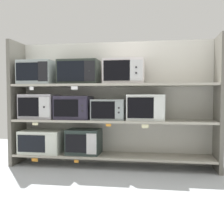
% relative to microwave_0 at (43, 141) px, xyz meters
% --- Properties ---
extents(ground, '(6.62, 6.00, 0.02)m').
position_rel_microwave_0_xyz_m(ground, '(0.97, -1.00, -0.32)').
color(ground, '#B2B7BC').
extents(back_panel, '(2.82, 0.04, 1.68)m').
position_rel_microwave_0_xyz_m(back_panel, '(0.97, 0.25, 0.53)').
color(back_panel, beige).
rests_on(back_panel, ground).
extents(upright_left, '(0.05, 0.45, 1.68)m').
position_rel_microwave_0_xyz_m(upright_left, '(-0.37, 0.00, 0.53)').
color(upright_left, '#68645B').
rests_on(upright_left, ground).
extents(upright_right, '(0.05, 0.45, 1.68)m').
position_rel_microwave_0_xyz_m(upright_right, '(2.31, 0.00, 0.53)').
color(upright_right, '#68645B').
rests_on(upright_right, ground).
extents(shelf_0, '(2.62, 0.45, 0.03)m').
position_rel_microwave_0_xyz_m(shelf_0, '(0.97, 0.00, -0.17)').
color(shelf_0, '#ADA899').
rests_on(shelf_0, ground).
extents(microwave_0, '(0.56, 0.43, 0.31)m').
position_rel_microwave_0_xyz_m(microwave_0, '(0.00, 0.00, 0.00)').
color(microwave_0, silver).
rests_on(microwave_0, shelf_0).
extents(microwave_1, '(0.44, 0.36, 0.33)m').
position_rel_microwave_0_xyz_m(microwave_1, '(0.59, 0.00, 0.01)').
color(microwave_1, '#283532').
rests_on(microwave_1, shelf_0).
extents(price_tag_0, '(0.09, 0.00, 0.04)m').
position_rel_microwave_0_xyz_m(price_tag_0, '(-0.02, -0.22, -0.21)').
color(price_tag_0, orange).
extents(price_tag_1, '(0.06, 0.00, 0.04)m').
position_rel_microwave_0_xyz_m(price_tag_1, '(0.55, -0.22, -0.21)').
color(price_tag_1, orange).
extents(shelf_1, '(2.62, 0.45, 0.03)m').
position_rel_microwave_0_xyz_m(shelf_1, '(0.97, 0.00, 0.30)').
color(shelf_1, '#ADA899').
extents(microwave_2, '(0.47, 0.37, 0.33)m').
position_rel_microwave_0_xyz_m(microwave_2, '(-0.05, -0.00, 0.48)').
color(microwave_2, '#A4A0A7').
rests_on(microwave_2, shelf_1).
extents(microwave_3, '(0.46, 0.38, 0.31)m').
position_rel_microwave_0_xyz_m(microwave_3, '(0.45, 0.00, 0.47)').
color(microwave_3, '#2B2738').
rests_on(microwave_3, shelf_1).
extents(microwave_4, '(0.43, 0.36, 0.27)m').
position_rel_microwave_0_xyz_m(microwave_4, '(0.93, -0.00, 0.45)').
color(microwave_4, '#97A2A2').
rests_on(microwave_4, shelf_1).
extents(microwave_5, '(0.48, 0.37, 0.33)m').
position_rel_microwave_0_xyz_m(microwave_5, '(1.41, -0.00, 0.48)').
color(microwave_5, silver).
rests_on(microwave_5, shelf_1).
extents(price_tag_2, '(0.08, 0.00, 0.03)m').
position_rel_microwave_0_xyz_m(price_tag_2, '(-0.00, -0.22, 0.26)').
color(price_tag_2, beige).
extents(price_tag_3, '(0.07, 0.00, 0.03)m').
position_rel_microwave_0_xyz_m(price_tag_3, '(0.96, -0.22, 0.26)').
color(price_tag_3, orange).
extents(price_tag_4, '(0.09, 0.00, 0.05)m').
position_rel_microwave_0_xyz_m(price_tag_4, '(1.42, -0.22, 0.26)').
color(price_tag_4, beige).
extents(shelf_2, '(2.62, 0.45, 0.03)m').
position_rel_microwave_0_xyz_m(shelf_2, '(0.97, 0.00, 0.77)').
color(shelf_2, '#ADA899').
extents(microwave_6, '(0.46, 0.43, 0.32)m').
position_rel_microwave_0_xyz_m(microwave_6, '(-0.05, -0.00, 0.94)').
color(microwave_6, '#99A5A4').
rests_on(microwave_6, shelf_2).
extents(microwave_7, '(0.53, 0.34, 0.32)m').
position_rel_microwave_0_xyz_m(microwave_7, '(0.52, -0.00, 0.94)').
color(microwave_7, '#2B332C').
rests_on(microwave_7, shelf_2).
extents(microwave_8, '(0.52, 0.36, 0.32)m').
position_rel_microwave_0_xyz_m(microwave_8, '(1.13, -0.00, 0.94)').
color(microwave_8, silver).
rests_on(microwave_8, shelf_2).
extents(price_tag_5, '(0.06, 0.00, 0.05)m').
position_rel_microwave_0_xyz_m(price_tag_5, '(-0.05, -0.22, 0.72)').
color(price_tag_5, white).
extents(price_tag_6, '(0.09, 0.00, 0.04)m').
position_rel_microwave_0_xyz_m(price_tag_6, '(0.53, -0.22, 0.73)').
color(price_tag_6, white).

